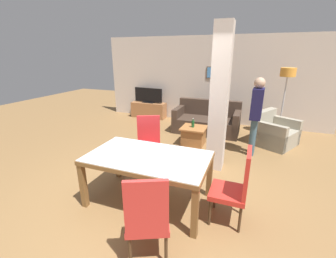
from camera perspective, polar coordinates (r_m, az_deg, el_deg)
name	(u,v)px	position (r m, az deg, el deg)	size (l,w,h in m)	color
ground_plane	(149,200)	(3.69, -4.76, -17.54)	(18.00, 18.00, 0.00)	brown
back_wall	(210,80)	(7.44, 10.72, 12.02)	(7.20, 0.09, 2.70)	beige
divider_pillar	(219,100)	(4.27, 12.89, 7.08)	(0.31, 0.34, 2.70)	beige
dining_table	(148,164)	(3.36, -5.04, -8.97)	(1.77, 1.02, 0.76)	brown
dining_chair_near_right	(147,216)	(2.53, -5.29, -21.21)	(0.61, 0.61, 1.05)	red
dining_chair_head_right	(236,185)	(3.12, 16.80, -13.54)	(0.46, 0.46, 1.05)	red
dining_chair_far_left	(149,142)	(4.32, -4.87, -3.42)	(0.61, 0.61, 1.05)	red
sofa	(207,122)	(6.57, 9.81, 1.83)	(1.81, 0.92, 0.89)	#3F2F25
armchair	(274,133)	(6.18, 25.23, -0.97)	(1.19, 1.23, 0.82)	#9E9784
coffee_table	(194,135)	(5.64, 6.53, -1.63)	(0.61, 0.58, 0.44)	#A56735
bottle	(193,124)	(5.54, 6.35, 1.33)	(0.07, 0.07, 0.22)	#194C23
tv_stand	(149,110)	(8.01, -4.91, 4.84)	(1.21, 0.40, 0.53)	#9B633B
tv_screen	(148,96)	(7.90, -5.02, 8.46)	(1.05, 0.24, 0.51)	black
floor_lamp	(287,79)	(6.64, 28.00, 11.22)	(0.37, 0.37, 1.83)	#B7B7BC
standing_person	(256,112)	(5.18, 21.46, 4.14)	(0.25, 0.39, 1.71)	#3B5663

